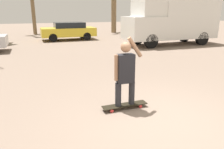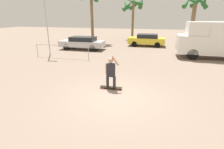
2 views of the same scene
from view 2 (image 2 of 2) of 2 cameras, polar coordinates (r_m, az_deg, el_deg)
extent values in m
plane|color=gray|center=(7.84, 1.38, -7.15)|extent=(80.00, 80.00, 0.00)
cube|color=black|center=(8.57, -0.35, -4.16)|extent=(1.08, 0.24, 0.02)
cylinder|color=red|center=(8.59, -2.85, -4.47)|extent=(0.08, 0.03, 0.08)
cylinder|color=red|center=(8.76, -2.48, -3.98)|extent=(0.08, 0.03, 0.08)
cylinder|color=red|center=(8.42, 1.88, -4.94)|extent=(0.08, 0.03, 0.08)
cylinder|color=red|center=(8.60, 2.15, -4.43)|extent=(0.08, 0.03, 0.08)
cylinder|color=#28282D|center=(8.50, -1.46, -2.29)|extent=(0.14, 0.14, 0.55)
cylinder|color=#28282D|center=(8.42, 0.76, -2.49)|extent=(0.14, 0.14, 0.55)
cube|color=#232328|center=(8.26, -0.36, 1.49)|extent=(0.38, 0.22, 0.65)
sphere|color=#A37556|center=(8.13, -0.37, 4.71)|extent=(0.23, 0.23, 0.23)
cylinder|color=#A37556|center=(8.30, -1.82, 1.83)|extent=(0.09, 0.09, 0.58)
cylinder|color=#A37556|center=(8.08, 1.13, 4.54)|extent=(0.37, 0.09, 0.48)
cylinder|color=black|center=(15.54, 24.81, 6.01)|extent=(0.87, 0.28, 0.87)
cylinder|color=black|center=(17.32, 23.78, 7.31)|extent=(0.87, 0.28, 0.87)
cube|color=white|center=(16.30, 24.27, 9.16)|extent=(2.19, 2.12, 1.42)
cube|color=black|center=(16.19, 22.87, 10.31)|extent=(0.04, 1.80, 0.71)
cube|color=white|center=(16.23, 26.04, 13.35)|extent=(1.53, 1.95, 1.07)
cylinder|color=black|center=(20.32, 7.31, 9.86)|extent=(0.61, 0.22, 0.61)
cylinder|color=black|center=(22.00, 7.86, 10.53)|extent=(0.61, 0.22, 0.61)
cylinder|color=black|center=(20.19, 14.58, 9.36)|extent=(0.61, 0.22, 0.61)
cylinder|color=black|center=(21.88, 14.59, 10.06)|extent=(0.61, 0.22, 0.61)
cube|color=gold|center=(21.02, 11.14, 10.84)|extent=(4.10, 1.93, 0.64)
cube|color=black|center=(20.95, 11.51, 12.25)|extent=(2.26, 1.70, 0.41)
cylinder|color=black|center=(18.71, -14.66, 8.68)|extent=(0.64, 0.22, 0.64)
cylinder|color=black|center=(20.08, -12.56, 9.50)|extent=(0.64, 0.22, 0.64)
cylinder|color=black|center=(17.55, -6.37, 8.53)|extent=(0.64, 0.22, 0.64)
cylinder|color=black|center=(19.00, -4.75, 9.37)|extent=(0.64, 0.22, 0.64)
cube|color=#BCBCC1|center=(18.74, -9.72, 9.93)|extent=(4.58, 1.78, 0.57)
cube|color=black|center=(18.63, -9.47, 11.44)|extent=(2.52, 1.57, 0.42)
cylinder|color=brown|center=(25.57, 24.86, 15.49)|extent=(0.52, 0.52, 5.33)
cone|color=#235B28|center=(25.68, 28.06, 20.52)|extent=(0.85, 2.17, 1.32)
cone|color=#235B28|center=(26.58, 26.34, 20.51)|extent=(2.09, 1.49, 1.49)
cone|color=#235B28|center=(25.96, 23.34, 20.87)|extent=(1.49, 2.04, 1.62)
cone|color=#235B28|center=(24.80, 24.21, 21.34)|extent=(1.89, 1.93, 1.10)
cone|color=#235B28|center=(24.81, 27.15, 20.43)|extent=(1.99, 1.42, 1.74)
cylinder|color=brown|center=(26.29, 6.80, 16.94)|extent=(0.34, 0.34, 5.21)
sphere|color=brown|center=(26.33, 7.04, 22.61)|extent=(0.55, 0.55, 0.55)
cone|color=#235B28|center=(26.46, 9.59, 21.87)|extent=(1.14, 2.37, 1.50)
cone|color=#235B28|center=(27.35, 7.95, 21.73)|extent=(2.33, 1.18, 1.65)
cone|color=#235B28|center=(27.20, 5.47, 21.68)|extent=(1.97, 1.95, 1.85)
cone|color=#235B28|center=(25.99, 4.49, 22.07)|extent=(1.54, 2.32, 1.56)
cone|color=#235B28|center=(25.22, 7.35, 22.35)|extent=(2.39, 1.17, 1.21)
cylinder|color=brown|center=(22.88, -6.57, 18.45)|extent=(0.35, 0.35, 6.62)
cylinder|color=#B7B7BC|center=(16.93, -21.00, 19.16)|extent=(0.09, 0.09, 7.73)
cylinder|color=#99999E|center=(15.21, -16.20, 9.11)|extent=(4.72, 0.05, 0.05)
cylinder|color=#99999E|center=(16.59, -23.19, 7.25)|extent=(0.04, 0.04, 1.05)
cylinder|color=#99999E|center=(14.28, -7.69, 6.94)|extent=(0.04, 0.04, 1.05)
camera|label=1|loc=(5.25, -34.14, 1.94)|focal=35.00mm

